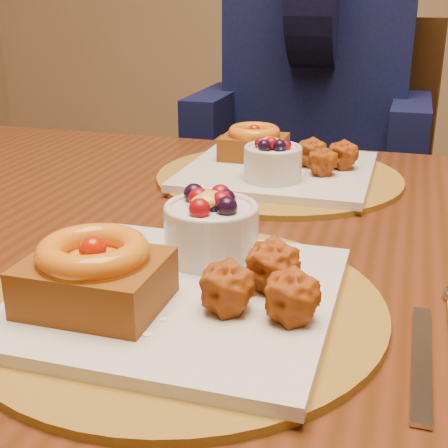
{
  "coord_description": "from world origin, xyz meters",
  "views": [
    {
      "loc": [
        0.14,
        -0.73,
        1.03
      ],
      "look_at": [
        -0.02,
        -0.2,
        0.82
      ],
      "focal_mm": 50.0,
      "sensor_mm": 36.0,
      "label": 1
    }
  ],
  "objects_px": {
    "chair_far": "(319,204)",
    "diner": "(320,51)",
    "place_setting_far": "(277,166)",
    "place_setting_near": "(178,278)",
    "dining_table": "(241,283)"
  },
  "relations": [
    {
      "from": "chair_far",
      "to": "diner",
      "type": "height_order",
      "value": "diner"
    },
    {
      "from": "place_setting_far",
      "to": "diner",
      "type": "relative_size",
      "value": 0.45
    },
    {
      "from": "place_setting_near",
      "to": "place_setting_far",
      "type": "bearing_deg",
      "value": 89.85
    },
    {
      "from": "place_setting_near",
      "to": "chair_far",
      "type": "distance_m",
      "value": 1.0
    },
    {
      "from": "dining_table",
      "to": "place_setting_near",
      "type": "bearing_deg",
      "value": -90.91
    },
    {
      "from": "dining_table",
      "to": "place_setting_near",
      "type": "relative_size",
      "value": 4.21
    },
    {
      "from": "place_setting_far",
      "to": "place_setting_near",
      "type": "bearing_deg",
      "value": -90.15
    },
    {
      "from": "place_setting_far",
      "to": "chair_far",
      "type": "height_order",
      "value": "chair_far"
    },
    {
      "from": "chair_far",
      "to": "diner",
      "type": "relative_size",
      "value": 1.16
    },
    {
      "from": "place_setting_far",
      "to": "diner",
      "type": "distance_m",
      "value": 0.6
    },
    {
      "from": "dining_table",
      "to": "diner",
      "type": "bearing_deg",
      "value": 92.13
    },
    {
      "from": "diner",
      "to": "place_setting_near",
      "type": "bearing_deg",
      "value": -87.12
    },
    {
      "from": "diner",
      "to": "dining_table",
      "type": "bearing_deg",
      "value": -86.48
    },
    {
      "from": "place_setting_near",
      "to": "place_setting_far",
      "type": "xyz_separation_m",
      "value": [
        0.0,
        0.43,
        -0.01
      ]
    },
    {
      "from": "place_setting_near",
      "to": "diner",
      "type": "height_order",
      "value": "diner"
    }
  ]
}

